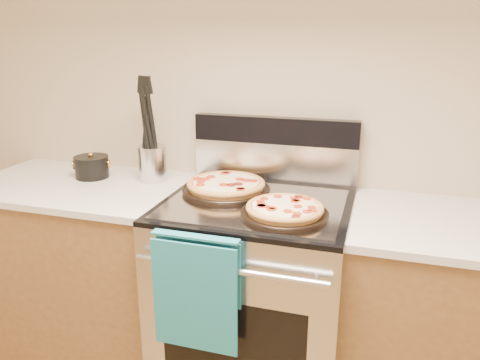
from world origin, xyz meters
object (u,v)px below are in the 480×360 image
(pepperoni_pizza_back, at_px, (226,186))
(range_body, at_px, (256,302))
(saucepan, at_px, (92,168))
(pepperoni_pizza_front, at_px, (285,210))
(utensil_crock, at_px, (153,163))

(pepperoni_pizza_back, bearing_deg, range_body, -24.11)
(range_body, xyz_separation_m, saucepan, (-0.87, 0.13, 0.51))
(pepperoni_pizza_front, xyz_separation_m, saucepan, (-1.01, 0.26, 0.01))
(pepperoni_pizza_front, relative_size, utensil_crock, 1.93)
(range_body, height_order, pepperoni_pizza_front, pepperoni_pizza_front)
(saucepan, bearing_deg, utensil_crock, 8.00)
(pepperoni_pizza_back, bearing_deg, saucepan, 175.08)
(pepperoni_pizza_back, bearing_deg, pepperoni_pizza_front, -33.75)
(utensil_crock, distance_m, saucepan, 0.31)
(pepperoni_pizza_back, xyz_separation_m, saucepan, (-0.71, 0.06, 0.01))
(range_body, relative_size, utensil_crock, 5.34)
(utensil_crock, xyz_separation_m, saucepan, (-0.31, -0.04, -0.04))
(range_body, bearing_deg, saucepan, 171.39)
(pepperoni_pizza_front, bearing_deg, utensil_crock, 156.53)
(range_body, relative_size, saucepan, 5.68)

